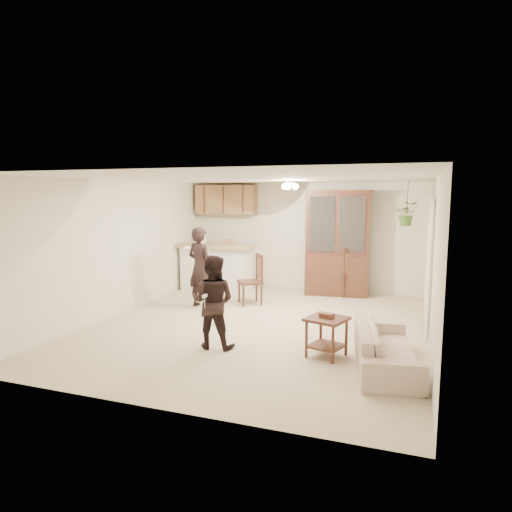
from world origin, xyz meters
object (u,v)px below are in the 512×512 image
(chair_hutch_right, at_px, (345,282))
(china_hutch, at_px, (337,244))
(chair_bar, at_px, (194,276))
(sofa, at_px, (386,340))
(adult, at_px, (200,262))
(side_table, at_px, (326,336))
(chair_hutch_left, at_px, (250,290))
(child, at_px, (213,302))

(chair_hutch_right, bearing_deg, china_hutch, -42.03)
(chair_bar, bearing_deg, china_hutch, 16.83)
(sofa, height_order, adult, adult)
(sofa, distance_m, chair_bar, 5.86)
(side_table, distance_m, chair_hutch_right, 3.98)
(chair_hutch_left, bearing_deg, adult, -92.29)
(china_hutch, distance_m, chair_bar, 3.44)
(adult, height_order, chair_hutch_right, adult)
(china_hutch, bearing_deg, adult, -145.59)
(sofa, relative_size, chair_hutch_left, 1.82)
(sofa, xyz_separation_m, side_table, (-0.80, 0.12, -0.08))
(sofa, xyz_separation_m, chair_bar, (-4.64, 3.59, -0.07))
(adult, relative_size, side_table, 2.84)
(chair_bar, bearing_deg, child, -50.66)
(adult, distance_m, side_table, 3.55)
(chair_hutch_right, bearing_deg, adult, -5.74)
(chair_bar, height_order, chair_hutch_left, chair_bar)
(sofa, height_order, china_hutch, china_hutch)
(side_table, height_order, chair_hutch_right, chair_hutch_right)
(child, bearing_deg, china_hutch, -109.77)
(child, xyz_separation_m, chair_bar, (-2.19, 3.64, -0.38))
(china_hutch, bearing_deg, side_table, -88.21)
(china_hutch, xyz_separation_m, side_table, (0.54, -3.96, -0.86))
(adult, relative_size, child, 1.33)
(side_table, distance_m, chair_bar, 5.17)
(adult, distance_m, chair_hutch_right, 3.33)
(china_hutch, distance_m, chair_hutch_left, 2.28)
(chair_hutch_left, bearing_deg, child, -26.23)
(chair_hutch_left, bearing_deg, china_hutch, 99.18)
(chair_hutch_left, relative_size, chair_hutch_right, 0.95)
(adult, xyz_separation_m, side_table, (2.91, -1.94, -0.61))
(china_hutch, relative_size, chair_hutch_left, 2.27)
(adult, relative_size, chair_bar, 1.70)
(china_hutch, distance_m, side_table, 4.08)
(sofa, distance_m, china_hutch, 4.36)
(child, height_order, side_table, child)
(child, height_order, chair_hutch_right, child)
(sofa, xyz_separation_m, chair_hutch_left, (-2.85, 2.61, -0.08))
(child, distance_m, china_hutch, 4.30)
(side_table, bearing_deg, adult, 146.25)
(china_hutch, xyz_separation_m, chair_bar, (-3.30, -0.49, -0.85))
(adult, bearing_deg, side_table, 162.94)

